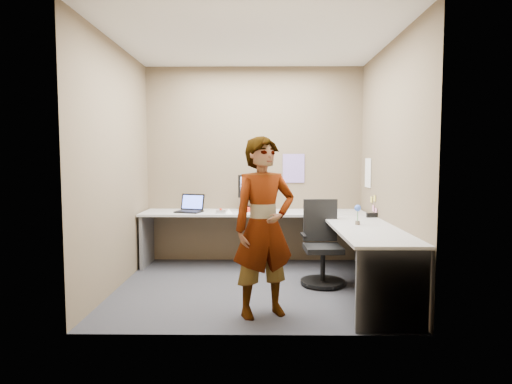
{
  "coord_description": "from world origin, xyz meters",
  "views": [
    {
      "loc": [
        0.1,
        -4.69,
        1.44
      ],
      "look_at": [
        0.04,
        0.25,
        1.05
      ],
      "focal_mm": 30.0,
      "sensor_mm": 36.0,
      "label": 1
    }
  ],
  "objects_px": {
    "person": "(264,227)",
    "office_chair": "(322,250)",
    "monitor": "(254,188)",
    "desk": "(289,229)"
  },
  "relations": [
    {
      "from": "person",
      "to": "office_chair",
      "type": "bearing_deg",
      "value": 32.49
    },
    {
      "from": "monitor",
      "to": "office_chair",
      "type": "bearing_deg",
      "value": -74.8
    },
    {
      "from": "monitor",
      "to": "desk",
      "type": "bearing_deg",
      "value": -83.26
    },
    {
      "from": "person",
      "to": "desk",
      "type": "bearing_deg",
      "value": 52.26
    },
    {
      "from": "desk",
      "to": "person",
      "type": "xyz_separation_m",
      "value": [
        -0.31,
        -1.23,
        0.23
      ]
    },
    {
      "from": "monitor",
      "to": "person",
      "type": "relative_size",
      "value": 0.26
    },
    {
      "from": "person",
      "to": "monitor",
      "type": "bearing_deg",
      "value": 70.11
    },
    {
      "from": "desk",
      "to": "office_chair",
      "type": "distance_m",
      "value": 0.48
    },
    {
      "from": "monitor",
      "to": "person",
      "type": "bearing_deg",
      "value": -111.19
    },
    {
      "from": "desk",
      "to": "monitor",
      "type": "xyz_separation_m",
      "value": [
        -0.43,
        0.71,
        0.45
      ]
    }
  ]
}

